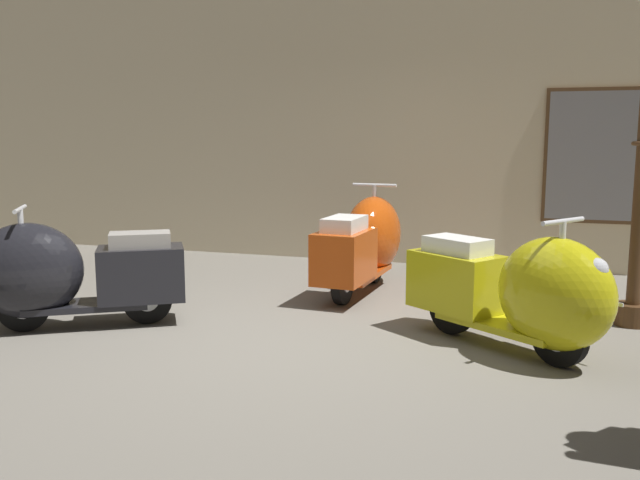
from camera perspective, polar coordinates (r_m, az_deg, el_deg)
name	(u,v)px	position (r m, az deg, el deg)	size (l,w,h in m)	color
ground_plane	(289,346)	(5.11, -2.66, -8.89)	(60.00, 60.00, 0.00)	slate
showroom_back_wall	(392,107)	(8.40, 6.09, 11.07)	(18.00, 0.24, 3.79)	beige
scooter_0	(64,273)	(5.82, -20.74, -2.63)	(1.64, 1.25, 1.00)	black
scooter_1	(365,242)	(6.87, 3.81, -0.19)	(0.61, 1.76, 1.06)	black
scooter_2	(522,292)	(5.01, 16.60, -4.17)	(1.61, 1.33, 1.01)	black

